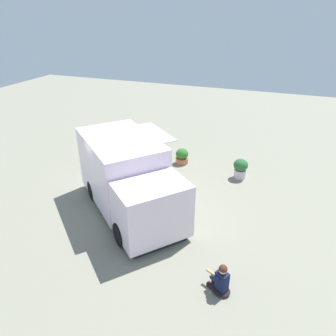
{
  "coord_description": "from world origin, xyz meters",
  "views": [
    {
      "loc": [
        -5.02,
        9.08,
        6.61
      ],
      "look_at": [
        -1.05,
        -1.56,
        0.8
      ],
      "focal_mm": 33.38,
      "sensor_mm": 36.0,
      "label": 1
    }
  ],
  "objects_px": {
    "planter_flowering_near": "(182,156)",
    "person_customer": "(221,281)",
    "planter_flowering_far": "(240,168)",
    "food_truck": "(128,179)",
    "plaza_bench": "(106,151)"
  },
  "relations": [
    {
      "from": "person_customer",
      "to": "planter_flowering_far",
      "type": "bearing_deg",
      "value": -85.53
    },
    {
      "from": "planter_flowering_near",
      "to": "person_customer",
      "type": "bearing_deg",
      "value": 115.67
    },
    {
      "from": "food_truck",
      "to": "plaza_bench",
      "type": "relative_size",
      "value": 3.43
    },
    {
      "from": "person_customer",
      "to": "planter_flowering_near",
      "type": "height_order",
      "value": "person_customer"
    },
    {
      "from": "planter_flowering_far",
      "to": "plaza_bench",
      "type": "distance_m",
      "value": 6.53
    },
    {
      "from": "person_customer",
      "to": "planter_flowering_near",
      "type": "relative_size",
      "value": 1.23
    },
    {
      "from": "plaza_bench",
      "to": "planter_flowering_far",
      "type": "bearing_deg",
      "value": -177.77
    },
    {
      "from": "person_customer",
      "to": "plaza_bench",
      "type": "relative_size",
      "value": 0.59
    },
    {
      "from": "planter_flowering_far",
      "to": "planter_flowering_near",
      "type": "bearing_deg",
      "value": -9.83
    },
    {
      "from": "food_truck",
      "to": "planter_flowering_far",
      "type": "xyz_separation_m",
      "value": [
        -3.43,
        -3.78,
        -0.75
      ]
    },
    {
      "from": "food_truck",
      "to": "person_customer",
      "type": "xyz_separation_m",
      "value": [
        -3.93,
        2.63,
        -0.86
      ]
    },
    {
      "from": "food_truck",
      "to": "planter_flowering_far",
      "type": "distance_m",
      "value": 5.16
    },
    {
      "from": "person_customer",
      "to": "planter_flowering_far",
      "type": "xyz_separation_m",
      "value": [
        0.5,
        -6.41,
        0.11
      ]
    },
    {
      "from": "planter_flowering_far",
      "to": "food_truck",
      "type": "bearing_deg",
      "value": 47.76
    },
    {
      "from": "planter_flowering_near",
      "to": "plaza_bench",
      "type": "distance_m",
      "value": 3.78
    }
  ]
}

